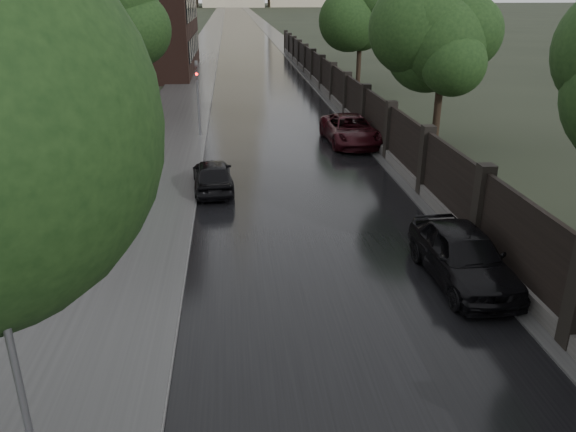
# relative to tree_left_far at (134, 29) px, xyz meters

# --- Properties ---
(road) EXTENTS (8.00, 420.00, 0.02)m
(road) POSITION_rel_tree_left_far_xyz_m (8.00, 160.00, -5.23)
(road) COLOR black
(road) RESTS_ON ground
(sidewalk_left) EXTENTS (4.00, 420.00, 0.16)m
(sidewalk_left) POSITION_rel_tree_left_far_xyz_m (2.00, 160.00, -5.16)
(sidewalk_left) COLOR #2D2D2D
(sidewalk_left) RESTS_ON ground
(verge_right) EXTENTS (3.00, 420.00, 0.08)m
(verge_right) POSITION_rel_tree_left_far_xyz_m (13.50, 160.00, -5.20)
(verge_right) COLOR #2D2D2D
(verge_right) RESTS_ON ground
(fence_right) EXTENTS (0.45, 75.72, 2.70)m
(fence_right) POSITION_rel_tree_left_far_xyz_m (12.60, 2.01, -4.23)
(fence_right) COLOR #383533
(fence_right) RESTS_ON ground
(tree_left_far) EXTENTS (4.25, 4.25, 7.39)m
(tree_left_far) POSITION_rel_tree_left_far_xyz_m (0.00, 0.00, 0.00)
(tree_left_far) COLOR black
(tree_left_far) RESTS_ON ground
(tree_right_b) EXTENTS (4.08, 4.08, 7.01)m
(tree_right_b) POSITION_rel_tree_left_far_xyz_m (15.50, -8.00, -0.29)
(tree_right_b) COLOR black
(tree_right_b) RESTS_ON ground
(tree_right_c) EXTENTS (4.08, 4.08, 7.01)m
(tree_right_c) POSITION_rel_tree_left_far_xyz_m (15.50, 10.00, -0.29)
(tree_right_c) COLOR black
(tree_right_c) RESTS_ON ground
(lamp_post) EXTENTS (0.25, 0.12, 5.11)m
(lamp_post) POSITION_rel_tree_left_far_xyz_m (2.60, -28.50, -2.57)
(lamp_post) COLOR #59595E
(lamp_post) RESTS_ON ground
(traffic_light) EXTENTS (0.16, 0.32, 4.00)m
(traffic_light) POSITION_rel_tree_left_far_xyz_m (3.70, -5.01, -2.84)
(traffic_light) COLOR #59595E
(traffic_light) RESTS_ON ground
(hatchback_left) EXTENTS (1.77, 3.84, 1.27)m
(hatchback_left) POSITION_rel_tree_left_far_xyz_m (4.60, -13.68, -4.61)
(hatchback_left) COLOR black
(hatchback_left) RESTS_ON ground
(car_right_near) EXTENTS (1.98, 4.53, 1.52)m
(car_right_near) POSITION_rel_tree_left_far_xyz_m (11.40, -21.79, -4.48)
(car_right_near) COLOR black
(car_right_near) RESTS_ON ground
(car_right_far) EXTENTS (2.60, 5.26, 1.44)m
(car_right_far) POSITION_rel_tree_left_far_xyz_m (11.40, -7.01, -4.52)
(car_right_far) COLOR black
(car_right_far) RESTS_ON ground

